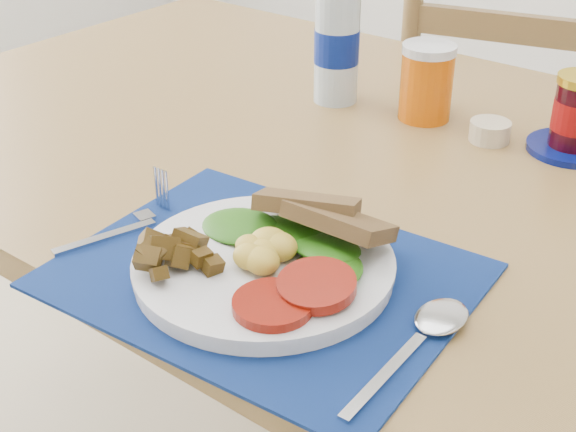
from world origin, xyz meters
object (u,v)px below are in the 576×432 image
object	(u,v)px
chair_far	(513,87)
breakfast_plate	(257,258)
water_bottle	(337,36)
juice_glass	(426,84)

from	to	relation	value
chair_far	breakfast_plate	size ratio (longest dim) A/B	4.62
water_bottle	juice_glass	size ratio (longest dim) A/B	2.21
breakfast_plate	juice_glass	distance (m)	0.48
water_bottle	juice_glass	xyz separation A→B (m)	(0.14, 0.02, -0.05)
chair_far	breakfast_plate	distance (m)	1.06
water_bottle	juice_glass	distance (m)	0.15
chair_far	breakfast_plate	xyz separation A→B (m)	(0.17, -1.04, 0.16)
water_bottle	juice_glass	bearing A→B (deg)	8.94
chair_far	breakfast_plate	world-z (taller)	chair_far
breakfast_plate	water_bottle	xyz separation A→B (m)	(-0.22, 0.45, 0.08)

